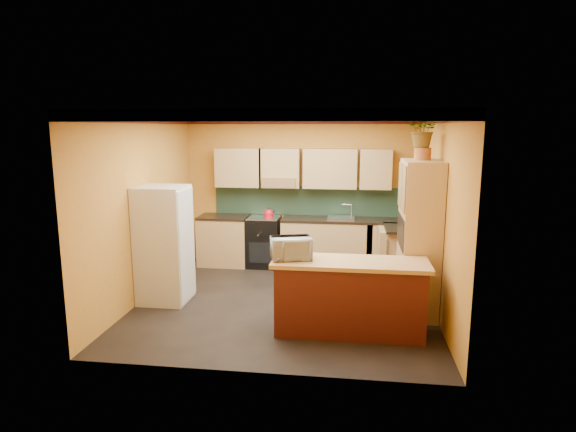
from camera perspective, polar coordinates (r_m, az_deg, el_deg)
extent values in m
plane|color=black|center=(7.18, -0.38, -10.10)|extent=(4.20, 4.20, 0.00)
cube|color=white|center=(6.73, -0.41, 11.97)|extent=(4.20, 4.20, 0.04)
cube|color=gold|center=(8.89, 1.46, 2.89)|extent=(4.20, 0.04, 2.70)
cube|color=gold|center=(4.80, -3.85, -3.73)|extent=(4.20, 0.04, 2.70)
cube|color=gold|center=(7.41, -16.70, 0.91)|extent=(0.04, 4.20, 2.70)
cube|color=gold|center=(6.87, 17.24, 0.15)|extent=(0.04, 4.20, 2.70)
cube|color=#213E2F|center=(8.88, 3.06, 1.79)|extent=(3.70, 0.02, 0.53)
cube|color=#213E2F|center=(8.25, 15.50, 0.76)|extent=(0.02, 1.40, 0.53)
cube|color=tan|center=(8.66, 2.02, 5.68)|extent=(3.10, 0.34, 0.70)
cylinder|color=white|center=(7.32, 0.25, 11.54)|extent=(0.26, 0.26, 0.06)
cube|color=tan|center=(8.76, 1.17, -3.28)|extent=(3.65, 0.60, 0.88)
cube|color=black|center=(8.67, 1.18, -0.32)|extent=(3.65, 0.62, 0.04)
cube|color=black|center=(8.85, -2.86, -3.05)|extent=(0.58, 0.58, 0.91)
cube|color=silver|center=(8.61, 6.31, -0.22)|extent=(0.48, 0.40, 0.03)
cube|color=tan|center=(8.17, 13.44, -4.60)|extent=(0.60, 0.80, 0.88)
cube|color=black|center=(8.06, 13.58, -1.44)|extent=(0.62, 0.80, 0.04)
cube|color=silver|center=(7.22, -14.50, -3.28)|extent=(0.68, 0.66, 1.70)
cube|color=tan|center=(6.72, 15.24, -2.59)|extent=(0.48, 0.90, 2.10)
cylinder|color=#A45827|center=(6.61, 15.66, 7.10)|extent=(0.22, 0.22, 0.16)
imported|color=tan|center=(6.60, 15.80, 9.88)|extent=(0.54, 0.51, 0.48)
cube|color=#511213|center=(6.06, 7.29, -9.74)|extent=(1.80, 0.55, 0.88)
cube|color=tan|center=(5.91, 7.39, -5.51)|extent=(1.90, 0.65, 0.05)
imported|color=silver|center=(5.92, 0.36, -3.82)|extent=(0.56, 0.45, 0.27)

